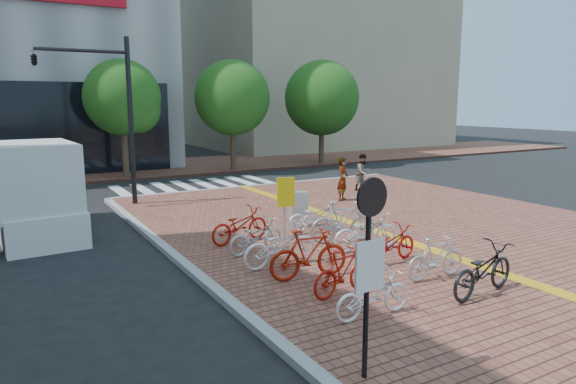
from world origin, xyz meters
TOP-DOWN VIEW (x-y plane):
  - ground at (0.00, 0.00)m, footprint 120.00×120.00m
  - kerb_north at (3.00, 12.00)m, footprint 14.00×0.25m
  - far_sidewalk at (0.00, 21.00)m, footprint 70.00×8.00m
  - building_beige at (18.00, 32.00)m, footprint 20.00×18.00m
  - crosswalk at (0.50, 14.00)m, footprint 7.50×4.00m
  - street_trees at (5.04, 17.45)m, footprint 16.20×4.60m
  - bike_0 at (-2.08, -2.40)m, footprint 1.63×0.60m
  - bike_1 at (-1.90, -1.26)m, footprint 1.65×0.69m
  - bike_2 at (-1.99, -0.09)m, footprint 1.92×0.75m
  - bike_3 at (-2.13, 0.96)m, footprint 1.97×0.73m
  - bike_4 at (-2.13, 2.26)m, footprint 1.76×0.90m
  - bike_5 at (-2.08, 3.37)m, footprint 1.94×1.01m
  - bike_6 at (0.54, -2.65)m, footprint 2.06×0.97m
  - bike_7 at (0.43, -1.50)m, footprint 1.60×0.51m
  - bike_8 at (0.33, -0.12)m, footprint 1.81×0.89m
  - bike_9 at (0.47, 1.02)m, footprint 1.96×0.83m
  - bike_10 at (0.41, 1.94)m, footprint 2.00×0.92m
  - bike_11 at (0.33, 3.23)m, footprint 1.89×0.77m
  - pedestrian_a at (3.99, 6.91)m, footprint 0.74×0.69m
  - pedestrian_b at (6.15, 8.39)m, footprint 0.86×0.71m
  - utility_box at (0.24, 4.07)m, footprint 0.58×0.47m
  - yellow_sign at (-1.08, 2.58)m, footprint 0.50×0.16m
  - notice_sign at (-3.50, -4.01)m, footprint 0.53×0.14m
  - traffic_light_pole at (-4.70, 10.39)m, footprint 3.32×1.28m
  - box_truck at (-6.87, 7.61)m, footprint 2.46×5.09m

SIDE VIEW (x-z plane):
  - ground at x=0.00m, z-range 0.00..0.00m
  - crosswalk at x=0.50m, z-range 0.00..0.01m
  - far_sidewalk at x=0.00m, z-range 0.00..0.15m
  - kerb_north at x=3.00m, z-range 0.00..0.15m
  - bike_0 at x=-2.08m, z-range 0.15..1.00m
  - bike_4 at x=-2.13m, z-range 0.15..1.03m
  - bike_8 at x=0.33m, z-range 0.15..1.06m
  - bike_7 at x=0.43m, z-range 0.15..1.10m
  - bike_1 at x=-1.90m, z-range 0.15..1.11m
  - bike_11 at x=0.33m, z-range 0.15..1.12m
  - bike_5 at x=-2.08m, z-range 0.15..1.12m
  - bike_9 at x=0.47m, z-range 0.15..1.15m
  - bike_3 at x=-2.13m, z-range 0.15..1.18m
  - bike_6 at x=0.54m, z-range 0.15..1.19m
  - utility_box at x=0.24m, z-range 0.15..1.26m
  - bike_2 at x=-1.99m, z-range 0.15..1.27m
  - bike_10 at x=0.41m, z-range 0.15..1.31m
  - pedestrian_b at x=6.15m, z-range 0.15..1.74m
  - pedestrian_a at x=3.99m, z-range 0.15..1.84m
  - box_truck at x=-6.87m, z-range -0.08..2.78m
  - yellow_sign at x=-1.08m, z-range 0.51..2.36m
  - notice_sign at x=-3.50m, z-range 0.53..3.41m
  - street_trees at x=5.04m, z-range 0.92..7.27m
  - traffic_light_pole at x=-4.70m, z-range 1.33..7.50m
  - building_beige at x=18.00m, z-range 0.00..18.00m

